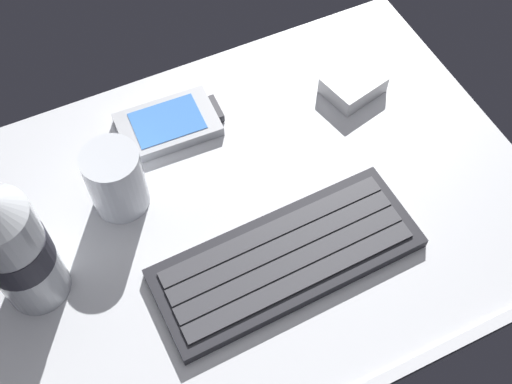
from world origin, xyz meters
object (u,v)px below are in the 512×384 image
at_px(handheld_device, 169,124).
at_px(juice_cup, 116,182).
at_px(keyboard, 287,258).
at_px(water_bottle, 13,247).
at_px(charger_block, 353,85).

distance_m(handheld_device, juice_cup, 0.12).
distance_m(keyboard, juice_cup, 0.20).
bearing_deg(handheld_device, juice_cup, -139.15).
height_order(keyboard, water_bottle, water_bottle).
bearing_deg(keyboard, juice_cup, 131.97).
distance_m(keyboard, water_bottle, 0.28).
xyz_separation_m(keyboard, juice_cup, (-0.14, 0.15, 0.03)).
height_order(water_bottle, charger_block, water_bottle).
bearing_deg(juice_cup, handheld_device, 40.85).
bearing_deg(keyboard, charger_block, 44.07).
bearing_deg(charger_block, keyboard, -135.93).
xyz_separation_m(keyboard, water_bottle, (-0.25, 0.09, 0.08)).
bearing_deg(keyboard, handheld_device, 101.90).
height_order(handheld_device, water_bottle, water_bottle).
height_order(handheld_device, juice_cup, juice_cup).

